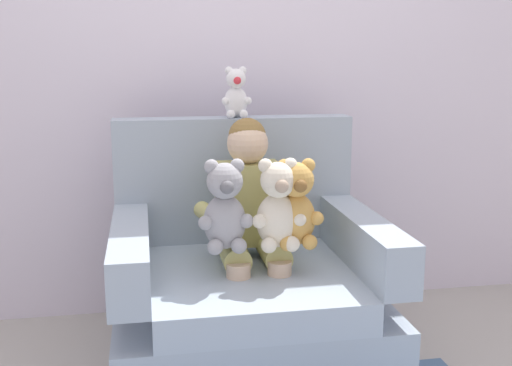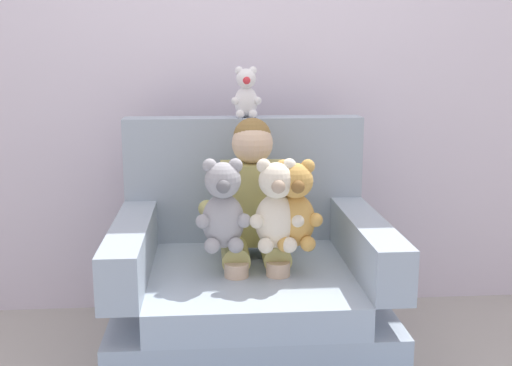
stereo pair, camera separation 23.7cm
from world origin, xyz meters
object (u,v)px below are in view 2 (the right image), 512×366
object	(u,v)px
armchair	(249,291)
seated_child	(254,210)
plush_honey	(295,207)
plush_grey	(223,207)
plush_white_on_backrest	(246,94)
plush_cream	(276,207)

from	to	relation	value
armchair	seated_child	size ratio (longest dim) A/B	1.29
armchair	plush_honey	world-z (taller)	armchair
plush_grey	plush_white_on_backrest	xyz separation A→B (m)	(0.12, 0.50, 0.39)
seated_child	plush_honey	xyz separation A→B (m)	(0.14, -0.19, 0.06)
armchair	seated_child	world-z (taller)	seated_child
seated_child	plush_grey	world-z (taller)	seated_child
armchair	plush_white_on_backrest	distance (m)	0.86
plush_honey	plush_cream	distance (m)	0.07
seated_child	plush_honey	bearing A→B (deg)	-51.84
armchair	plush_grey	distance (m)	0.44
plush_grey	plush_white_on_backrest	bearing A→B (deg)	68.26
armchair	plush_grey	world-z (taller)	armchair
armchair	plush_grey	bearing A→B (deg)	-124.70
plush_white_on_backrest	plush_grey	bearing A→B (deg)	-112.30
armchair	plush_honey	bearing A→B (deg)	-43.45
armchair	plush_white_on_backrest	size ratio (longest dim) A/B	4.73
plush_honey	plush_grey	bearing A→B (deg)	-165.62
seated_child	plush_grey	size ratio (longest dim) A/B	2.36
seated_child	plush_white_on_backrest	distance (m)	0.55
plush_honey	plush_cream	size ratio (longest dim) A/B	0.98
plush_honey	plush_cream	xyz separation A→B (m)	(-0.07, -0.01, 0.00)
plush_honey	plush_white_on_backrest	world-z (taller)	plush_white_on_backrest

